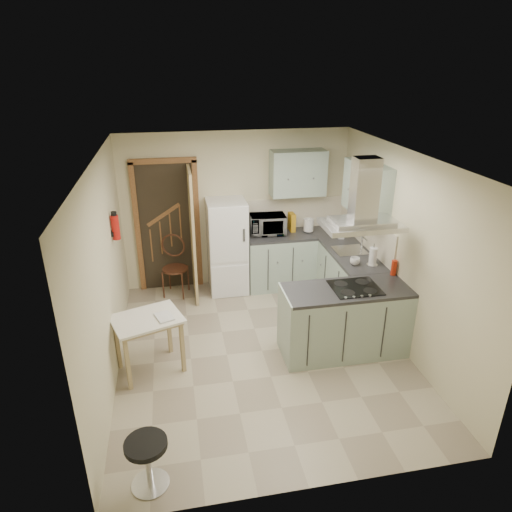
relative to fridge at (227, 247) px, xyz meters
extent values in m
plane|color=tan|center=(0.20, -1.80, -0.75)|extent=(4.20, 4.20, 0.00)
plane|color=silver|center=(0.20, -1.80, 1.75)|extent=(4.20, 4.20, 0.00)
plane|color=beige|center=(0.20, 0.30, 0.50)|extent=(3.60, 0.00, 3.60)
plane|color=beige|center=(-1.60, -1.80, 0.50)|extent=(0.00, 4.20, 4.20)
plane|color=beige|center=(2.00, -1.80, 0.50)|extent=(0.00, 4.20, 4.20)
cube|color=brown|center=(-0.90, 0.27, 0.30)|extent=(1.10, 0.12, 2.10)
cube|color=white|center=(0.00, 0.00, 0.00)|extent=(0.60, 0.60, 1.50)
cube|color=#9EB2A0|center=(0.86, 0.00, -0.30)|extent=(1.08, 0.60, 0.90)
cube|color=#9EB2A0|center=(1.70, -0.68, -0.30)|extent=(0.60, 1.95, 0.90)
cube|color=beige|center=(1.16, 0.29, 0.40)|extent=(1.68, 0.02, 0.50)
cube|color=#9EB2A0|center=(1.15, 0.12, 1.10)|extent=(0.85, 0.35, 0.70)
cube|color=#9EB2A0|center=(1.82, -0.95, 1.10)|extent=(0.35, 0.90, 0.70)
cube|color=#9EB2A0|center=(1.22, -1.98, -0.30)|extent=(1.55, 0.65, 0.90)
cube|color=black|center=(1.32, -1.98, 0.16)|extent=(0.58, 0.50, 0.01)
cube|color=silver|center=(1.32, -1.98, 0.97)|extent=(0.90, 0.55, 0.10)
cube|color=silver|center=(1.70, -0.85, 0.16)|extent=(0.45, 0.40, 0.01)
cylinder|color=#B2140F|center=(-1.54, -0.90, 0.75)|extent=(0.10, 0.10, 0.32)
cube|color=tan|center=(-1.19, -1.92, -0.39)|extent=(0.92, 0.80, 0.72)
cube|color=#492F18|center=(-0.84, -0.01, -0.31)|extent=(0.50, 0.50, 0.89)
cylinder|color=black|center=(-1.18, -3.59, -0.50)|extent=(0.39, 0.39, 0.50)
imported|color=black|center=(0.67, 0.07, 0.30)|extent=(0.58, 0.41, 0.31)
cylinder|color=silver|center=(1.33, 0.02, 0.27)|extent=(0.18, 0.18, 0.24)
cube|color=#C78C17|center=(1.08, 0.13, 0.30)|extent=(0.09, 0.20, 0.29)
imported|color=#B5B6C2|center=(1.75, -0.35, 0.25)|extent=(0.10, 0.11, 0.19)
cylinder|color=silver|center=(1.81, -1.38, 0.28)|extent=(0.11, 0.11, 0.26)
imported|color=silver|center=(1.58, -1.33, 0.20)|extent=(0.17, 0.17, 0.10)
cylinder|color=red|center=(1.95, -1.72, 0.25)|extent=(0.09, 0.09, 0.20)
imported|color=maroon|center=(-1.08, -1.98, 0.03)|extent=(0.25, 0.29, 0.11)
camera|label=1|loc=(-0.80, -6.63, 2.74)|focal=32.00mm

